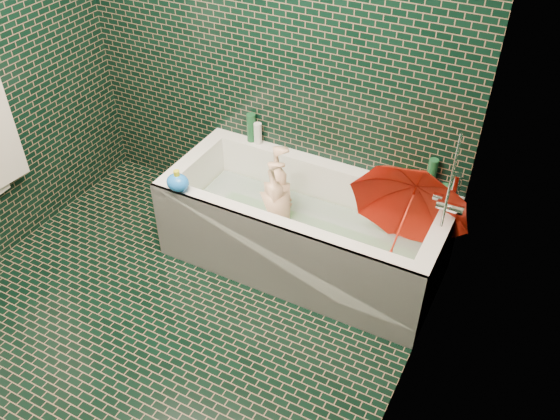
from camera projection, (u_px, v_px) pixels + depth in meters
The scene contains 18 objects.
floor at pixel (149, 346), 3.28m from camera, with size 2.80×2.80×0.00m, color black.
wall_back at pixel (267, 40), 3.47m from camera, with size 2.80×2.80×0.00m, color black.
wall_right at pixel (404, 253), 2.03m from camera, with size 2.80×2.80×0.00m, color black.
bathtub at pixel (303, 236), 3.68m from camera, with size 1.70×0.75×0.55m.
bath_mat at pixel (304, 241), 3.73m from camera, with size 1.35×0.47×0.01m, color green.
water at pixel (304, 223), 3.64m from camera, with size 1.48×0.53×0.00m, color silver.
faucet at pixel (448, 201), 3.04m from camera, with size 0.18×0.19×0.55m.
child at pixel (280, 217), 3.68m from camera, with size 0.32×0.21×0.89m, color beige.
umbrella at pixel (403, 222), 3.22m from camera, with size 0.65×0.65×0.57m, color red.
soap_bottle_a at pixel (442, 196), 3.45m from camera, with size 0.10×0.10×0.27m, color white.
soap_bottle_b at pixel (440, 195), 3.45m from camera, with size 0.08×0.08×0.18m, color #562079.
soap_bottle_c at pixel (445, 196), 3.45m from camera, with size 0.13×0.13×0.17m, color #154A27.
bottle_right_tall at pixel (431, 176), 3.42m from camera, with size 0.06×0.06×0.22m, color #154A27.
bottle_right_pump at pixel (456, 189), 3.33m from camera, with size 0.05×0.05×0.20m, color silver.
bottle_left_tall at pixel (251, 128), 3.87m from camera, with size 0.06×0.06×0.19m, color #154A27.
bottle_left_short at pixel (258, 134), 3.85m from camera, with size 0.05×0.05×0.15m, color white.
rubber_duck at pixel (401, 182), 3.49m from camera, with size 0.11×0.08×0.09m.
bath_toy at pixel (178, 182), 3.45m from camera, with size 0.16×0.13×0.14m.
Camera 1 is at (1.62, -1.52, 2.63)m, focal length 38.00 mm.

